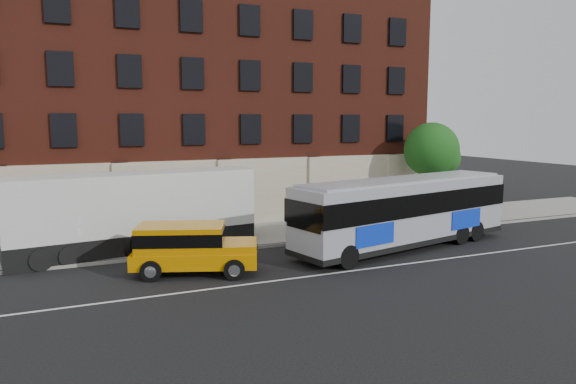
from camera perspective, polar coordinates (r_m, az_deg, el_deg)
name	(u,v)px	position (r m, az deg, el deg)	size (l,w,h in m)	color
ground	(309,280)	(22.04, 2.31, -9.41)	(120.00, 120.00, 0.00)	black
sidewalk	(240,235)	(30.12, -5.20, -4.63)	(60.00, 6.00, 0.15)	gray
kerb	(258,247)	(27.36, -3.20, -5.87)	(60.00, 0.25, 0.15)	gray
lane_line	(304,277)	(22.47, 1.75, -9.06)	(60.00, 0.12, 0.01)	silver
building	(201,104)	(37.05, -9.27, 9.28)	(30.00, 12.10, 15.00)	#5D2216
sign_pole	(78,234)	(25.60, -21.53, -4.19)	(0.30, 0.20, 2.50)	gray
street_tree	(432,152)	(36.48, 15.13, 4.15)	(3.60, 3.60, 6.20)	#3C2B1E
city_bus	(405,210)	(27.70, 12.35, -1.86)	(13.33, 5.55, 3.57)	#9C9CA6
yellow_suv	(189,246)	(23.05, -10.51, -5.66)	(5.66, 3.82, 2.11)	orange
shipping_container	(135,213)	(27.15, -15.99, -2.22)	(12.05, 3.91, 3.94)	black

